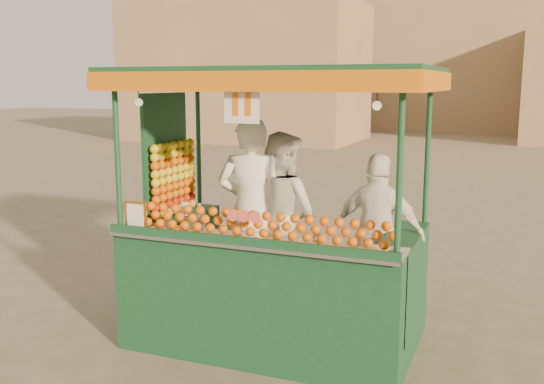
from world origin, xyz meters
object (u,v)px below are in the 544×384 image
at_px(juice_cart, 266,256).
at_px(vendor_middle, 282,214).
at_px(vendor_left, 251,210).
at_px(vendor_right, 378,233).

height_order(juice_cart, vendor_middle, juice_cart).
relative_size(vendor_left, vendor_right, 1.21).
distance_m(vendor_left, vendor_middle, 0.36).
distance_m(juice_cart, vendor_right, 1.11).
xyz_separation_m(vendor_left, vendor_right, (1.27, 0.18, -0.17)).
bearing_deg(juice_cart, vendor_right, 25.19).
relative_size(juice_cart, vendor_right, 1.88).
height_order(vendor_left, vendor_middle, vendor_left).
distance_m(juice_cart, vendor_middle, 0.62).
height_order(vendor_middle, vendor_right, vendor_middle).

